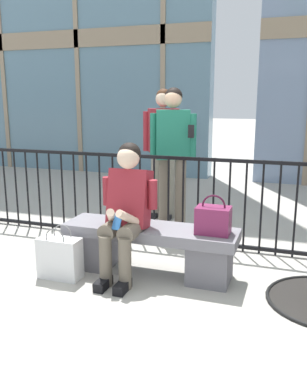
% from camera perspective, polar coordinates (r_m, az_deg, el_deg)
% --- Properties ---
extents(ground_plane, '(60.00, 60.00, 0.00)m').
position_cam_1_polar(ground_plane, '(3.95, -0.48, -10.97)').
color(ground_plane, '#B2ADA3').
extents(stone_bench, '(1.60, 0.44, 0.45)m').
position_cam_1_polar(stone_bench, '(3.85, -0.49, -7.27)').
color(stone_bench, slate).
rests_on(stone_bench, ground).
extents(seated_person_with_phone, '(0.52, 0.66, 1.21)m').
position_cam_1_polar(seated_person_with_phone, '(3.69, -3.80, -2.05)').
color(seated_person_with_phone, '#6B6051').
rests_on(seated_person_with_phone, ground).
extents(handbag_on_bench, '(0.29, 0.20, 0.34)m').
position_cam_1_polar(handbag_on_bench, '(3.61, 8.19, -3.77)').
color(handbag_on_bench, '#7A234C').
rests_on(handbag_on_bench, stone_bench).
extents(shopping_bag, '(0.39, 0.18, 0.48)m').
position_cam_1_polar(shopping_bag, '(3.87, -12.72, -8.76)').
color(shopping_bag, white).
rests_on(shopping_bag, ground).
extents(bystander_at_railing, '(0.55, 0.37, 1.71)m').
position_cam_1_polar(bystander_at_railing, '(5.52, 1.32, 6.61)').
color(bystander_at_railing, gray).
rests_on(bystander_at_railing, ground).
extents(bystander_further_back, '(0.55, 0.33, 1.71)m').
position_cam_1_polar(bystander_further_back, '(4.86, 2.65, 5.77)').
color(bystander_further_back, '#6B6051').
rests_on(bystander_further_back, ground).
extents(plaza_railing, '(9.84, 0.04, 0.98)m').
position_cam_1_polar(plaza_railing, '(4.55, 3.05, -1.13)').
color(plaza_railing, black).
rests_on(plaza_railing, ground).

